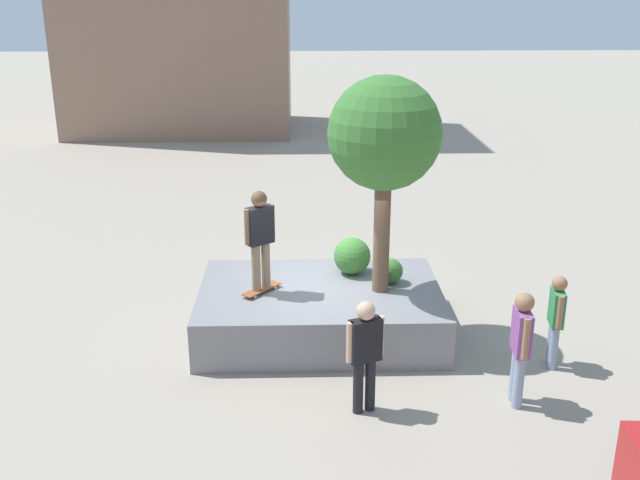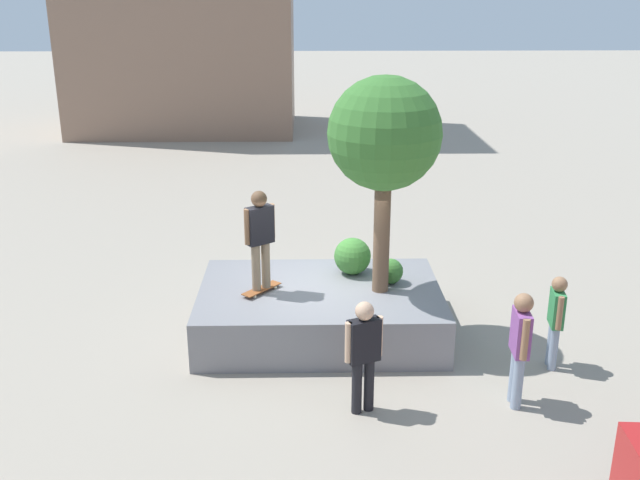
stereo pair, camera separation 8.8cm
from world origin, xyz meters
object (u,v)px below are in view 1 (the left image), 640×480
object	(u,v)px
skateboard	(262,289)
pedestrian_crossing	(556,315)
passerby_with_bag	(365,349)
plaza_tree	(385,136)
bystander_watching	(521,341)
planter_ledge	(320,311)
skateboarder	(260,233)

from	to	relation	value
skateboard	pedestrian_crossing	distance (m)	4.87
pedestrian_crossing	passerby_with_bag	size ratio (longest dim) A/B	0.91
plaza_tree	bystander_watching	distance (m)	3.87
bystander_watching	pedestrian_crossing	bearing A→B (deg)	-129.14
planter_ledge	plaza_tree	xyz separation A→B (m)	(-1.04, 0.09, 3.13)
passerby_with_bag	skateboarder	bearing A→B (deg)	-56.77
planter_ledge	passerby_with_bag	size ratio (longest dim) A/B	2.44
plaza_tree	skateboard	xyz separation A→B (m)	(2.06, 0.05, -2.65)
planter_ledge	pedestrian_crossing	world-z (taller)	pedestrian_crossing
planter_ledge	passerby_with_bag	distance (m)	2.67
skateboard	planter_ledge	bearing A→B (deg)	-172.18
planter_ledge	skateboard	xyz separation A→B (m)	(1.01, 0.14, 0.48)
passerby_with_bag	skateboard	bearing A→B (deg)	-56.77
planter_ledge	passerby_with_bag	xyz separation A→B (m)	(-0.57, 2.55, 0.57)
skateboard	passerby_with_bag	distance (m)	2.88
skateboard	bystander_watching	distance (m)	4.46
skateboarder	bystander_watching	size ratio (longest dim) A/B	0.98
skateboarder	passerby_with_bag	distance (m)	3.03
skateboard	skateboarder	distance (m)	1.02
skateboarder	plaza_tree	bearing A→B (deg)	-178.62
skateboarder	bystander_watching	bearing A→B (deg)	149.26
planter_ledge	skateboarder	world-z (taller)	skateboarder
pedestrian_crossing	bystander_watching	bearing A→B (deg)	50.86
pedestrian_crossing	bystander_watching	distance (m)	1.43
skateboard	passerby_with_bag	world-z (taller)	passerby_with_bag
pedestrian_crossing	bystander_watching	xyz separation A→B (m)	(0.90, 1.10, 0.12)
bystander_watching	plaza_tree	bearing A→B (deg)	-52.66
planter_ledge	skateboarder	bearing A→B (deg)	7.82
plaza_tree	skateboard	world-z (taller)	plaza_tree
plaza_tree	skateboard	size ratio (longest dim) A/B	4.93
planter_ledge	pedestrian_crossing	distance (m)	3.97
pedestrian_crossing	passerby_with_bag	distance (m)	3.38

